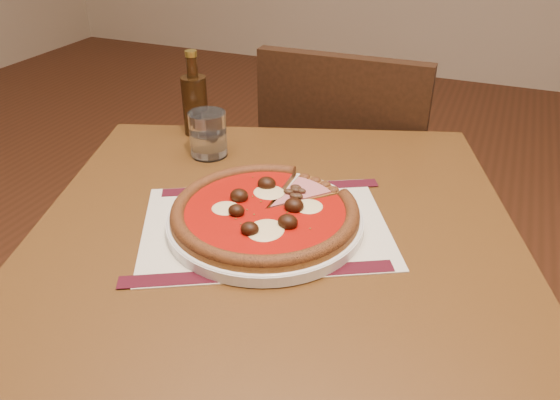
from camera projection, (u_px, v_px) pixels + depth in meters
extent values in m
cube|color=#582C19|center=(106.00, 320.00, 1.81)|extent=(5.00, 6.00, 0.02)
cube|color=brown|center=(276.00, 231.00, 0.93)|extent=(1.02, 1.02, 0.04)
cylinder|color=brown|center=(153.00, 271.00, 1.44)|extent=(0.05, 0.05, 0.71)
cylinder|color=brown|center=(421.00, 281.00, 1.41)|extent=(0.05, 0.05, 0.71)
cube|color=black|center=(352.00, 191.00, 1.65)|extent=(0.43, 0.43, 0.04)
cylinder|color=black|center=(413.00, 234.00, 1.86)|extent=(0.04, 0.04, 0.41)
cylinder|color=black|center=(312.00, 214.00, 1.97)|extent=(0.04, 0.04, 0.41)
cylinder|color=black|center=(391.00, 300.00, 1.56)|extent=(0.04, 0.04, 0.41)
cylinder|color=black|center=(274.00, 272.00, 1.68)|extent=(0.04, 0.04, 0.41)
cube|color=black|center=(339.00, 143.00, 1.38)|extent=(0.42, 0.05, 0.44)
cube|color=beige|center=(265.00, 226.00, 0.91)|extent=(0.49, 0.44, 0.00)
cylinder|color=white|center=(265.00, 221.00, 0.90)|extent=(0.32, 0.32, 0.02)
cylinder|color=#975A24|center=(265.00, 213.00, 0.89)|extent=(0.31, 0.31, 0.01)
torus|color=brown|center=(265.00, 210.00, 0.89)|extent=(0.31, 0.31, 0.02)
cylinder|color=#A40D07|center=(265.00, 210.00, 0.89)|extent=(0.26, 0.26, 0.00)
ellipsoid|color=beige|center=(269.00, 192.00, 0.93)|extent=(0.05, 0.05, 0.01)
ellipsoid|color=beige|center=(216.00, 207.00, 0.89)|extent=(0.05, 0.05, 0.01)
ellipsoid|color=beige|center=(265.00, 224.00, 0.84)|extent=(0.05, 0.05, 0.01)
ellipsoid|color=beige|center=(314.00, 205.00, 0.90)|extent=(0.05, 0.05, 0.01)
ellipsoid|color=black|center=(266.00, 183.00, 0.93)|extent=(0.03, 0.03, 0.02)
ellipsoid|color=black|center=(223.00, 184.00, 0.93)|extent=(0.03, 0.03, 0.02)
ellipsoid|color=black|center=(229.00, 206.00, 0.87)|extent=(0.03, 0.03, 0.02)
ellipsoid|color=black|center=(245.00, 230.00, 0.81)|extent=(0.03, 0.03, 0.02)
ellipsoid|color=black|center=(287.00, 216.00, 0.84)|extent=(0.03, 0.03, 0.02)
ellipsoid|color=black|center=(320.00, 200.00, 0.88)|extent=(0.03, 0.03, 0.02)
ellipsoid|color=#341F13|center=(295.00, 196.00, 0.92)|extent=(0.02, 0.01, 0.01)
ellipsoid|color=#341F13|center=(312.00, 188.00, 0.94)|extent=(0.02, 0.01, 0.01)
ellipsoid|color=#341F13|center=(292.00, 194.00, 0.92)|extent=(0.02, 0.01, 0.01)
ellipsoid|color=#341F13|center=(305.00, 185.00, 0.95)|extent=(0.02, 0.01, 0.01)
ellipsoid|color=#341F13|center=(288.00, 192.00, 0.93)|extent=(0.02, 0.01, 0.01)
ellipsoid|color=#341F13|center=(298.00, 182.00, 0.96)|extent=(0.02, 0.01, 0.01)
cylinder|color=white|center=(208.00, 134.00, 1.12)|extent=(0.08, 0.08, 0.09)
cylinder|color=#37210D|center=(195.00, 106.00, 1.21)|extent=(0.06, 0.06, 0.13)
cylinder|color=#37210D|center=(192.00, 69.00, 1.17)|extent=(0.02, 0.02, 0.06)
cylinder|color=olive|center=(191.00, 53.00, 1.15)|extent=(0.03, 0.03, 0.01)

